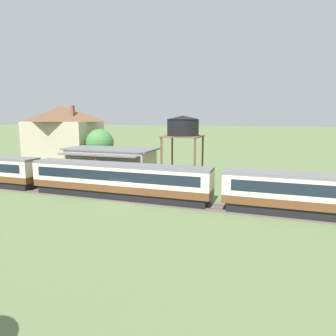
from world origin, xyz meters
TOP-DOWN VIEW (x-y plane):
  - ground_plane at (0.00, 0.00)m, footprint 600.00×600.00m
  - passenger_train at (-0.89, 1.19)m, footprint 66.63×2.86m
  - railway_track at (-8.52, 1.19)m, footprint 120.92×3.60m
  - station_building at (-6.67, 9.20)m, footprint 13.10×6.88m
  - station_house_brown_roof at (-21.74, 18.13)m, footprint 13.69×8.53m
  - water_tower at (3.49, 11.15)m, footprint 5.06×5.06m
  - yard_tree_1 at (-12.79, 16.31)m, footprint 4.72×4.72m

SIDE VIEW (x-z plane):
  - ground_plane at x=0.00m, z-range 0.00..0.00m
  - railway_track at x=-8.52m, z-range -0.01..0.03m
  - passenger_train at x=-0.89m, z-range 0.22..4.13m
  - station_building at x=-6.67m, z-range 0.03..4.71m
  - yard_tree_1 at x=-12.79m, z-range 1.16..8.22m
  - station_house_brown_roof at x=-21.74m, z-range 0.17..11.23m
  - water_tower at x=3.49m, z-range 3.02..12.27m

